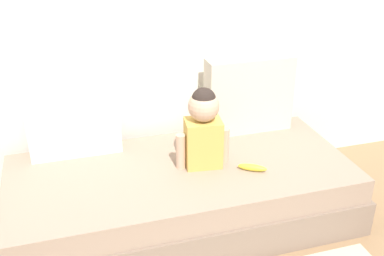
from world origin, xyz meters
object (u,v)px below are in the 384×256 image
object	(u,v)px
toddler	(203,126)
banana	(252,168)
throw_pillow_left	(73,115)
couch	(181,195)
throw_pillow_right	(249,94)

from	to	relation	value
toddler	banana	size ratio (longest dim) A/B	2.86
banana	toddler	bearing A→B (deg)	148.30
throw_pillow_left	toddler	xyz separation A→B (m)	(0.71, -0.36, -0.01)
banana	throw_pillow_left	bearing A→B (deg)	151.70
couch	throw_pillow_left	world-z (taller)	throw_pillow_left
throw_pillow_left	throw_pillow_right	size ratio (longest dim) A/B	0.93
toddler	couch	bearing A→B (deg)	-178.01
throw_pillow_right	toddler	bearing A→B (deg)	-140.31
couch	throw_pillow_left	bearing A→B (deg)	147.37
throw_pillow_right	toddler	distance (m)	0.57
throw_pillow_left	banana	world-z (taller)	throw_pillow_left
toddler	banana	bearing A→B (deg)	-31.70
couch	banana	distance (m)	0.47
throw_pillow_left	throw_pillow_right	bearing A→B (deg)	0.00
throw_pillow_left	throw_pillow_right	world-z (taller)	throw_pillow_left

